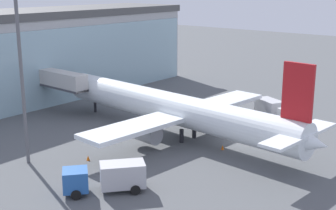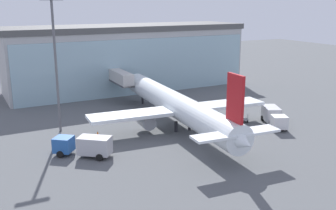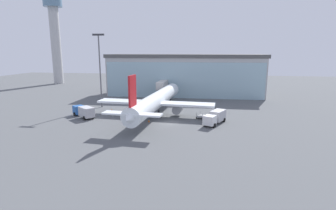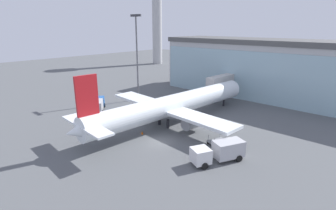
# 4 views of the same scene
# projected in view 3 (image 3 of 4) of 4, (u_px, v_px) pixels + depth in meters

# --- Properties ---
(ground) EXTENTS (240.00, 240.00, 0.00)m
(ground) POSITION_uv_depth(u_px,v_px,m) (168.00, 123.00, 56.22)
(ground) COLOR #545659
(terminal_building) EXTENTS (54.00, 16.01, 14.16)m
(terminal_building) POSITION_uv_depth(u_px,v_px,m) (185.00, 75.00, 91.95)
(terminal_building) COLOR #ADADAD
(terminal_building) RESTS_ON ground
(jet_bridge) EXTENTS (2.42, 11.15, 6.04)m
(jet_bridge) POSITION_uv_depth(u_px,v_px,m) (163.00, 85.00, 83.27)
(jet_bridge) COLOR beige
(jet_bridge) RESTS_ON ground
(control_tower) EXTENTS (8.63, 8.63, 39.53)m
(control_tower) POSITION_uv_depth(u_px,v_px,m) (55.00, 32.00, 120.78)
(control_tower) COLOR #B0B0B0
(control_tower) RESTS_ON ground
(apron_light_mast) EXTENTS (3.20, 0.40, 19.71)m
(apron_light_mast) POSITION_uv_depth(u_px,v_px,m) (100.00, 65.00, 70.36)
(apron_light_mast) COLOR #59595E
(apron_light_mast) RESTS_ON ground
(airplane) EXTENTS (28.36, 40.27, 11.01)m
(airplane) POSITION_uv_depth(u_px,v_px,m) (156.00, 101.00, 63.47)
(airplane) COLOR white
(airplane) RESTS_ON ground
(catering_truck) EXTENTS (7.09, 6.26, 2.65)m
(catering_truck) POSITION_uv_depth(u_px,v_px,m) (84.00, 111.00, 61.03)
(catering_truck) COLOR #2659A5
(catering_truck) RESTS_ON ground
(fuel_truck) EXTENTS (5.05, 7.55, 2.65)m
(fuel_truck) POSITION_uv_depth(u_px,v_px,m) (215.00, 117.00, 55.67)
(fuel_truck) COLOR silver
(fuel_truck) RESTS_ON ground
(baggage_cart) EXTENTS (2.41, 3.17, 1.50)m
(baggage_cart) POSITION_uv_depth(u_px,v_px,m) (201.00, 116.00, 60.42)
(baggage_cart) COLOR gray
(baggage_cart) RESTS_ON ground
(safety_cone_nose) EXTENTS (0.36, 0.36, 0.55)m
(safety_cone_nose) POSITION_uv_depth(u_px,v_px,m) (149.00, 121.00, 57.15)
(safety_cone_nose) COLOR orange
(safety_cone_nose) RESTS_ON ground
(safety_cone_wingtip) EXTENTS (0.36, 0.36, 0.55)m
(safety_cone_wingtip) POSITION_uv_depth(u_px,v_px,m) (112.00, 110.00, 67.80)
(safety_cone_wingtip) COLOR orange
(safety_cone_wingtip) RESTS_ON ground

